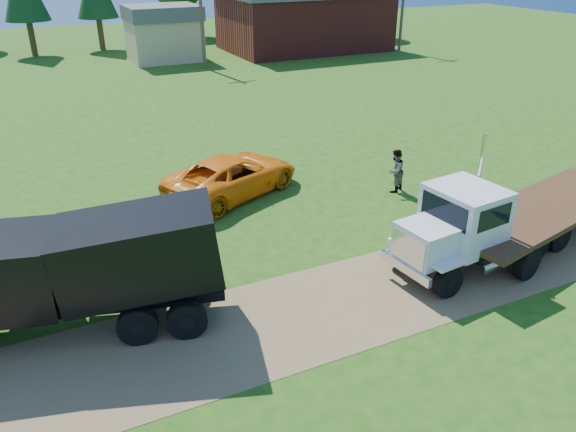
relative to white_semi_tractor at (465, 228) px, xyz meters
name	(u,v)px	position (x,y,z in m)	size (l,w,h in m)	color
ground	(378,293)	(-3.15, -0.10, -1.41)	(140.00, 140.00, 0.00)	#204C10
dirt_track	(378,292)	(-3.15, -0.10, -1.41)	(120.00, 4.20, 0.01)	brown
white_semi_tractor	(465,228)	(0.00, 0.00, 0.00)	(6.98, 2.95, 4.14)	black
black_dump_truck	(86,267)	(-11.00, 1.93, 0.42)	(7.88, 4.05, 3.34)	black
orange_pickup	(233,175)	(-4.44, 8.76, -0.58)	(2.76, 5.98, 1.66)	orange
flatbed_trailer	(542,214)	(3.83, 0.34, -0.45)	(9.15, 4.47, 2.25)	#392112
spectator_b	(395,171)	(1.77, 6.09, -0.50)	(0.89, 0.69, 1.83)	#999999
brick_building	(304,21)	(14.85, 39.90, 1.25)	(15.40, 10.40, 5.30)	maroon
tan_shed	(164,32)	(0.85, 39.90, 1.01)	(6.20, 5.40, 4.70)	tan
utility_poles	(201,9)	(2.85, 34.90, 3.30)	(42.20, 0.28, 9.00)	#4A382A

